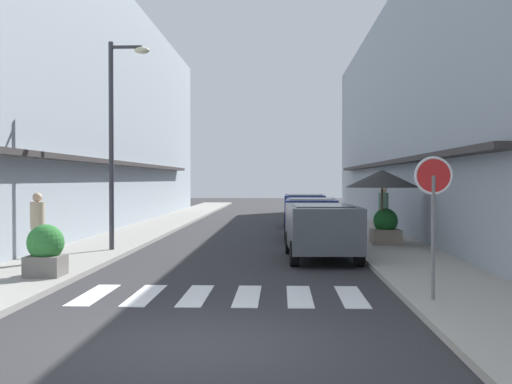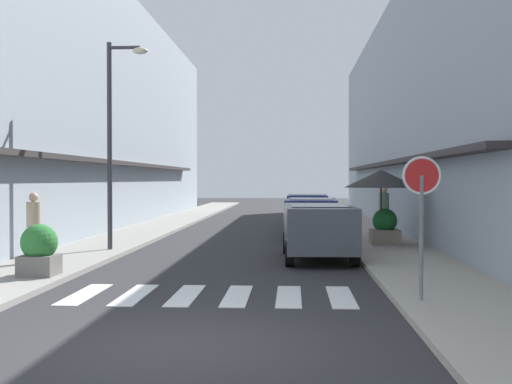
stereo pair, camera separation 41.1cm
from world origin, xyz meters
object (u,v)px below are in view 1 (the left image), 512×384
(parked_car_far, at_px, (304,206))
(pedestrian_walking_far, at_px, (383,210))
(round_street_sign, at_px, (433,190))
(pedestrian_walking_near, at_px, (37,226))
(cafe_umbrella, at_px, (382,179))
(street_lamp, at_px, (117,125))
(parked_car_near, at_px, (321,225))
(planter_corner, at_px, (46,250))
(planter_midblock, at_px, (386,228))
(parked_car_mid, at_px, (311,214))

(parked_car_far, relative_size, pedestrian_walking_far, 2.21)
(round_street_sign, relative_size, pedestrian_walking_near, 1.41)
(cafe_umbrella, distance_m, pedestrian_walking_near, 10.26)
(cafe_umbrella, bearing_deg, pedestrian_walking_far, 79.83)
(street_lamp, height_order, cafe_umbrella, street_lamp)
(parked_car_near, height_order, round_street_sign, round_street_sign)
(planter_corner, bearing_deg, street_lamp, 87.49)
(parked_car_far, bearing_deg, planter_midblock, -76.23)
(street_lamp, xyz_separation_m, planter_corner, (-0.22, -5.07, -3.07))
(planter_corner, height_order, pedestrian_walking_near, pedestrian_walking_near)
(street_lamp, relative_size, planter_midblock, 5.33)
(parked_car_far, xyz_separation_m, cafe_umbrella, (2.05, -9.12, 1.24))
(parked_car_near, distance_m, street_lamp, 6.54)
(cafe_umbrella, xyz_separation_m, pedestrian_walking_far, (0.45, 2.53, -1.09))
(parked_car_near, xyz_separation_m, pedestrian_walking_far, (2.51, 5.40, 0.15))
(parked_car_mid, xyz_separation_m, round_street_sign, (1.47, -12.00, 1.04))
(parked_car_mid, relative_size, parked_car_far, 1.03)
(parked_car_far, xyz_separation_m, pedestrian_walking_far, (2.51, -6.59, 0.15))
(planter_midblock, bearing_deg, cafe_umbrella, -130.24)
(parked_car_mid, relative_size, round_street_sign, 1.69)
(round_street_sign, bearing_deg, pedestrian_walking_far, 84.91)
(parked_car_near, distance_m, parked_car_mid, 5.78)
(planter_corner, relative_size, planter_midblock, 0.97)
(parked_car_far, bearing_deg, cafe_umbrella, -77.30)
(parked_car_mid, height_order, cafe_umbrella, cafe_umbrella)
(parked_car_far, distance_m, pedestrian_walking_far, 7.06)
(planter_midblock, distance_m, pedestrian_walking_far, 2.42)
(cafe_umbrella, relative_size, pedestrian_walking_far, 1.30)
(parked_car_mid, distance_m, cafe_umbrella, 3.77)
(parked_car_near, xyz_separation_m, planter_corner, (-6.01, -3.88, -0.26))
(round_street_sign, bearing_deg, planter_corner, 162.70)
(parked_car_far, distance_m, planter_corner, 16.98)
(cafe_umbrella, height_order, planter_corner, cafe_umbrella)
(parked_car_mid, xyz_separation_m, cafe_umbrella, (2.05, -2.91, 1.24))
(parked_car_near, bearing_deg, cafe_umbrella, 54.39)
(pedestrian_walking_near, bearing_deg, round_street_sign, -0.31)
(street_lamp, bearing_deg, parked_car_mid, 38.44)
(parked_car_near, bearing_deg, street_lamp, 168.46)
(parked_car_far, relative_size, pedestrian_walking_near, 2.32)
(street_lamp, bearing_deg, parked_car_far, 61.81)
(cafe_umbrella, distance_m, planter_midblock, 1.55)
(parked_car_mid, relative_size, cafe_umbrella, 1.75)
(parked_car_mid, xyz_separation_m, parked_car_far, (0.00, 6.21, -0.00))
(parked_car_near, height_order, pedestrian_walking_near, pedestrian_walking_near)
(parked_car_near, height_order, planter_midblock, parked_car_near)
(planter_corner, xyz_separation_m, pedestrian_walking_near, (-0.92, 1.95, 0.36))
(parked_car_far, distance_m, street_lamp, 12.58)
(pedestrian_walking_near, bearing_deg, parked_car_mid, 74.72)
(round_street_sign, relative_size, pedestrian_walking_far, 1.35)
(cafe_umbrella, bearing_deg, parked_car_far, 102.70)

